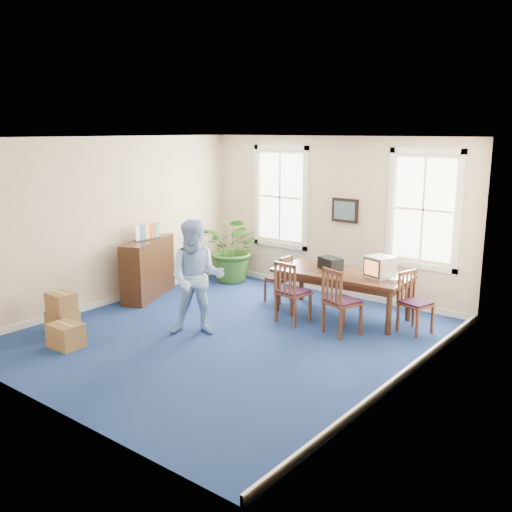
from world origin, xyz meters
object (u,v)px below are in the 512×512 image
Objects in this scene: man at (197,278)px; credenza at (148,266)px; chair_near_left at (293,292)px; conference_table at (341,294)px; cardboard_boxes at (73,312)px; crt_tv at (380,267)px; potted_plant at (234,248)px.

man reaches higher than credenza.
conference_table is at bearing -115.91° from chair_near_left.
cardboard_boxes is at bearing -179.93° from man.
man is 2.52m from credenza.
crt_tv is at bearing -5.50° from credenza.
potted_plant is at bearing 83.09° from man.
man reaches higher than potted_plant.
cardboard_boxes is (-3.74, -3.61, -0.65)m from crt_tv.
potted_plant reaches higher than conference_table.
crt_tv is 4.62m from credenza.
credenza is at bearing 120.20° from man.
potted_plant is (-3.79, 0.56, -0.25)m from crt_tv.
man is 3.39m from potted_plant.
conference_table is 0.96m from chair_near_left.
crt_tv is at bearing 43.97° from cardboard_boxes.
crt_tv is 0.41× the size of chair_near_left.
conference_table is 2.18× the size of chair_near_left.
chair_near_left is 0.88× the size of cardboard_boxes.
chair_near_left is at bearing -29.03° from potted_plant.
conference_table is at bearing 21.98° from man.
conference_table is 1.60× the size of potted_plant.
conference_table is 1.25× the size of man.
conference_table is at bearing -3.12° from credenza.
potted_plant is at bearing -23.97° from chair_near_left.
credenza reaches higher than crt_tv.
chair_near_left is at bearing -123.82° from conference_table.
crt_tv reaches higher than cardboard_boxes.
chair_near_left is at bearing -125.77° from crt_tv.
credenza is at bearing 14.38° from chair_near_left.
cardboard_boxes is at bearing -89.31° from potted_plant.
chair_near_left is at bearing 21.98° from man.
man reaches higher than crt_tv.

